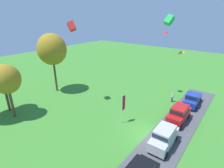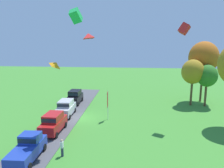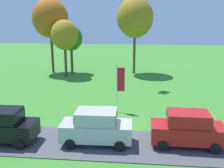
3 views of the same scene
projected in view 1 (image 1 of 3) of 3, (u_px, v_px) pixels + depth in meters
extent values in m
plane|color=#3D842D|center=(147.00, 135.00, 21.38)|extent=(120.00, 120.00, 0.00)
cube|color=#4C4C51|center=(165.00, 142.00, 20.06)|extent=(36.00, 4.40, 0.06)
cylinder|color=black|center=(137.00, 168.00, 16.26)|extent=(0.68, 0.24, 0.68)
cube|color=#B7B7BC|center=(164.00, 139.00, 19.21)|extent=(4.64, 2.00, 1.10)
cube|color=#B7B7BC|center=(165.00, 132.00, 18.85)|extent=(2.64, 1.82, 0.84)
cube|color=#19232D|center=(165.00, 132.00, 18.85)|extent=(2.69, 1.78, 0.46)
cylinder|color=black|center=(166.00, 155.00, 17.75)|extent=(0.69, 0.25, 0.68)
cylinder|color=black|center=(150.00, 147.00, 18.75)|extent=(0.69, 0.25, 0.68)
cylinder|color=black|center=(176.00, 139.00, 20.08)|extent=(0.69, 0.25, 0.68)
cylinder|color=black|center=(161.00, 133.00, 21.08)|extent=(0.69, 0.25, 0.68)
cube|color=red|center=(179.00, 115.00, 23.67)|extent=(4.64, 1.99, 1.10)
cube|color=red|center=(180.00, 109.00, 23.31)|extent=(2.63, 1.81, 0.84)
cube|color=#19232D|center=(180.00, 109.00, 23.31)|extent=(2.68, 1.77, 0.46)
cylinder|color=black|center=(181.00, 127.00, 22.22)|extent=(0.68, 0.25, 0.68)
cylinder|color=black|center=(167.00, 122.00, 23.27)|extent=(0.68, 0.25, 0.68)
cylinder|color=black|center=(188.00, 116.00, 24.47)|extent=(0.68, 0.25, 0.68)
cylinder|color=black|center=(176.00, 112.00, 25.53)|extent=(0.68, 0.25, 0.68)
cube|color=#1E389E|center=(192.00, 100.00, 28.10)|extent=(5.06, 2.06, 1.00)
cube|color=#1E389E|center=(192.00, 97.00, 27.17)|extent=(1.55, 1.81, 0.80)
cube|color=#19232D|center=(192.00, 97.00, 27.17)|extent=(1.58, 1.77, 0.44)
cylinder|color=black|center=(195.00, 108.00, 26.52)|extent=(0.69, 0.26, 0.68)
cylinder|color=black|center=(183.00, 105.00, 27.51)|extent=(0.69, 0.26, 0.68)
cylinder|color=black|center=(200.00, 100.00, 29.07)|extent=(0.69, 0.26, 0.68)
cylinder|color=black|center=(189.00, 97.00, 30.06)|extent=(0.69, 0.26, 0.68)
cylinder|color=#2D334C|center=(172.00, 99.00, 29.26)|extent=(0.24, 0.24, 0.88)
cube|color=white|center=(173.00, 95.00, 28.98)|extent=(0.36, 0.22, 0.60)
sphere|color=tan|center=(173.00, 93.00, 28.83)|extent=(0.22, 0.22, 0.22)
cylinder|color=brown|center=(12.00, 104.00, 24.48)|extent=(0.36, 0.36, 4.07)
ellipsoid|color=olive|center=(6.00, 79.00, 23.11)|extent=(3.66, 3.66, 4.03)
cylinder|color=brown|center=(8.00, 100.00, 26.04)|extent=(0.36, 0.36, 3.64)
ellipsoid|color=#2D7023|center=(2.00, 79.00, 24.82)|extent=(3.28, 3.28, 3.60)
cylinder|color=brown|center=(55.00, 77.00, 32.75)|extent=(0.36, 0.36, 5.66)
ellipsoid|color=olive|center=(52.00, 49.00, 30.85)|extent=(5.10, 5.10, 5.61)
cylinder|color=silver|center=(122.00, 109.00, 22.94)|extent=(0.08, 0.08, 4.17)
cube|color=red|center=(124.00, 103.00, 22.88)|extent=(0.64, 0.04, 2.09)
cube|color=green|center=(169.00, 20.00, 23.06)|extent=(1.41, 1.22, 1.62)
pyramid|color=orange|center=(180.00, 52.00, 25.34)|extent=(0.89, 1.02, 0.77)
pyramid|color=red|center=(165.00, 32.00, 28.16)|extent=(1.16, 1.19, 0.51)
cube|color=red|center=(72.00, 26.00, 25.00)|extent=(1.21, 1.66, 1.67)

